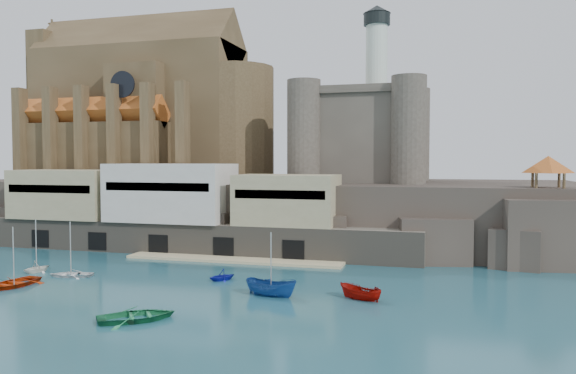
% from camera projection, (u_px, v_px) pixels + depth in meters
% --- Properties ---
extents(ground, '(300.00, 300.00, 0.00)m').
position_uv_depth(ground, '(152.00, 290.00, 58.65)').
color(ground, '#1A4856').
rests_on(ground, ground).
extents(promontory, '(100.00, 36.00, 10.00)m').
position_uv_depth(promontory, '(267.00, 210.00, 96.31)').
color(promontory, '#2B2420').
rests_on(promontory, ground).
extents(quay, '(70.00, 12.00, 13.05)m').
position_uv_depth(quay, '(169.00, 210.00, 83.31)').
color(quay, '#686053').
rests_on(quay, ground).
extents(church, '(47.00, 25.93, 30.51)m').
position_uv_depth(church, '(148.00, 114.00, 104.37)').
color(church, '#483821').
rests_on(church, promontory).
extents(castle_keep, '(21.20, 21.20, 29.30)m').
position_uv_depth(castle_keep, '(363.00, 131.00, 92.89)').
color(castle_keep, '#464037').
rests_on(castle_keep, promontory).
extents(rock_outcrop, '(14.50, 10.50, 8.70)m').
position_uv_depth(rock_outcrop, '(547.00, 234.00, 71.90)').
color(rock_outcrop, '#2B2420').
rests_on(rock_outcrop, ground).
extents(pavilion, '(6.40, 6.40, 5.40)m').
position_uv_depth(pavilion, '(548.00, 167.00, 71.63)').
color(pavilion, '#483821').
rests_on(pavilion, rock_outcrop).
extents(boat_0, '(4.52, 1.48, 6.26)m').
position_uv_depth(boat_0, '(14.00, 286.00, 60.37)').
color(boat_0, '#B72C05').
rests_on(boat_0, ground).
extents(boat_2, '(2.53, 2.49, 5.63)m').
position_uv_depth(boat_2, '(271.00, 296.00, 55.91)').
color(boat_2, navy).
rests_on(boat_2, ground).
extents(boat_3, '(3.90, 4.50, 6.50)m').
position_uv_depth(boat_3, '(137.00, 320.00, 47.48)').
color(boat_3, '#22814E').
rests_on(boat_3, ground).
extents(boat_4, '(3.28, 2.48, 3.37)m').
position_uv_depth(boat_4, '(37.00, 272.00, 67.72)').
color(boat_4, white).
rests_on(boat_4, ground).
extents(boat_5, '(2.29, 2.27, 4.57)m').
position_uv_depth(boat_5, '(360.00, 299.00, 54.52)').
color(boat_5, '#8F0A03').
rests_on(boat_5, ground).
extents(boat_6, '(1.89, 3.71, 5.00)m').
position_uv_depth(boat_6, '(71.00, 276.00, 65.45)').
color(boat_6, white).
rests_on(boat_6, ground).
extents(boat_7, '(3.14, 2.96, 3.13)m').
position_uv_depth(boat_7, '(222.00, 280.00, 63.24)').
color(boat_7, '#10189C').
rests_on(boat_7, ground).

